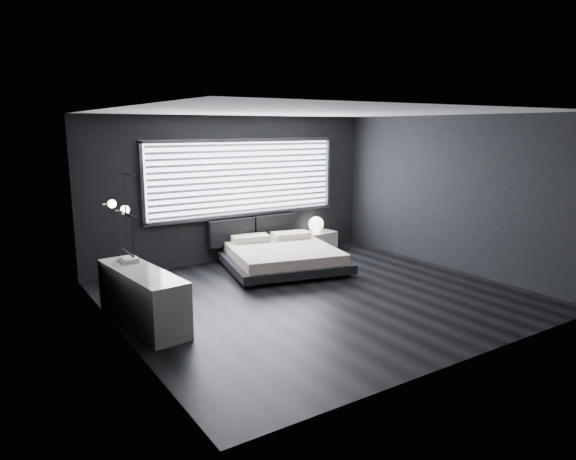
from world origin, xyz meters
TOP-DOWN VIEW (x-y plane):
  - room at (0.00, 0.00)m, footprint 6.04×6.00m
  - window at (0.20, 2.70)m, footprint 4.14×0.09m
  - headboard at (0.35, 2.64)m, footprint 1.96×0.16m
  - sconce_near at (-2.88, 0.05)m, footprint 0.18×0.11m
  - sconce_far at (-2.88, 0.65)m, footprint 0.18×0.11m
  - wall_art_upper at (-2.98, -0.55)m, footprint 0.01×0.48m
  - wall_art_lower at (-2.98, -0.30)m, footprint 0.01×0.48m
  - bed at (0.36, 1.59)m, footprint 2.44×2.37m
  - nightstand at (1.83, 2.50)m, footprint 0.71×0.61m
  - orb_lamp at (1.80, 2.52)m, footprint 0.32×0.32m
  - dresser at (-2.65, 0.33)m, footprint 0.70×1.88m
  - book_stack at (-2.65, 0.86)m, footprint 0.27×0.34m

SIDE VIEW (x-z plane):
  - nightstand at x=1.83m, z-range 0.00..0.39m
  - bed at x=0.36m, z-range -0.02..0.51m
  - dresser at x=-2.65m, z-range 0.00..0.74m
  - orb_lamp at x=1.80m, z-range 0.39..0.71m
  - headboard at x=0.35m, z-range 0.31..0.83m
  - book_stack at x=-2.65m, z-range 0.73..0.80m
  - wall_art_lower at x=-2.98m, z-range 1.14..1.62m
  - room at x=0.00m, z-range 0.00..2.80m
  - sconce_near at x=-2.88m, z-range 1.55..1.66m
  - sconce_far at x=-2.88m, z-range 1.55..1.66m
  - window at x=0.20m, z-range 0.85..2.37m
  - wall_art_upper at x=-2.98m, z-range 1.61..2.09m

